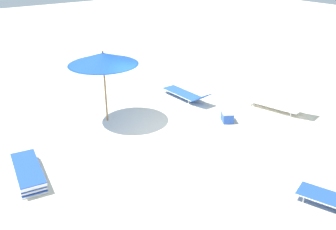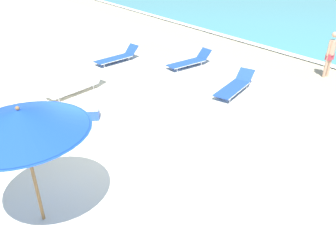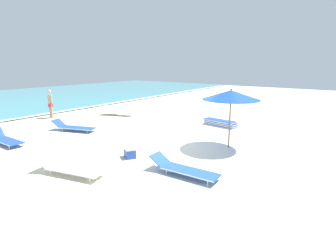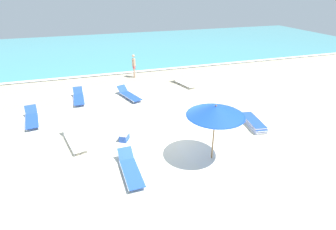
{
  "view_description": "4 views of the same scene",
  "coord_description": "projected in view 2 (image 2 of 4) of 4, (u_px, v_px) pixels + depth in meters",
  "views": [
    {
      "loc": [
        6.24,
        8.44,
        5.37
      ],
      "look_at": [
        0.56,
        0.67,
        1.01
      ],
      "focal_mm": 40.0,
      "sensor_mm": 36.0,
      "label": 1
    },
    {
      "loc": [
        6.28,
        -2.8,
        4.67
      ],
      "look_at": [
        0.76,
        1.26,
        1.06
      ],
      "focal_mm": 35.0,
      "sensor_mm": 36.0,
      "label": 2
    },
    {
      "loc": [
        -8.56,
        -5.94,
        3.36
      ],
      "look_at": [
        1.15,
        1.06,
        0.99
      ],
      "focal_mm": 28.0,
      "sensor_mm": 36.0,
      "label": 3
    },
    {
      "loc": [
        -3.25,
        -9.88,
        6.37
      ],
      "look_at": [
        0.25,
        1.07,
        0.66
      ],
      "focal_mm": 28.0,
      "sensor_mm": 36.0,
      "label": 4
    }
  ],
  "objects": [
    {
      "name": "beach_umbrella",
      "position": [
        20.0,
        121.0,
        5.26
      ],
      "size": [
        2.24,
        2.24,
        2.4
      ],
      "color": "olive",
      "rests_on": "ground_plane"
    },
    {
      "name": "sun_lounger_under_umbrella",
      "position": [
        3.0,
        135.0,
        8.57
      ],
      "size": [
        0.69,
        2.26,
        0.49
      ],
      "rotation": [
        0.0,
        0.0,
        0.04
      ],
      "color": "blue",
      "rests_on": "ground_plane"
    },
    {
      "name": "ground_plane",
      "position": [
        110.0,
        158.0,
        8.16
      ],
      "size": [
        60.0,
        60.0,
        0.16
      ],
      "color": "beige"
    },
    {
      "name": "sun_lounger_beside_umbrella",
      "position": [
        190.0,
        61.0,
        13.92
      ],
      "size": [
        0.67,
        2.1,
        0.59
      ],
      "rotation": [
        0.0,
        0.0,
        0.02
      ],
      "color": "blue",
      "rests_on": "ground_plane"
    },
    {
      "name": "beachgoer_wading_adult",
      "position": [
        331.0,
        52.0,
        12.42
      ],
      "size": [
        0.27,
        0.45,
        1.76
      ],
      "rotation": [
        0.0,
        0.0,
        4.62
      ],
      "color": "tan",
      "rests_on": "ground_plane"
    },
    {
      "name": "cooler_box",
      "position": [
        91.0,
        113.0,
        9.72
      ],
      "size": [
        0.56,
        0.61,
        0.37
      ],
      "rotation": [
        0.0,
        0.0,
        4.17
      ],
      "color": "blue",
      "rests_on": "ground_plane"
    },
    {
      "name": "sun_lounger_near_water_right",
      "position": [
        77.0,
        86.0,
        11.5
      ],
      "size": [
        1.12,
        2.29,
        0.6
      ],
      "rotation": [
        0.0,
        0.0,
        0.25
      ],
      "color": "white",
      "rests_on": "ground_plane"
    },
    {
      "name": "sun_lounger_near_water_left",
      "position": [
        235.0,
        86.0,
        11.53
      ],
      "size": [
        1.31,
        2.32,
        0.53
      ],
      "rotation": [
        0.0,
        0.0,
        0.33
      ],
      "color": "blue",
      "rests_on": "ground_plane"
    },
    {
      "name": "sun_lounger_mid_beach_solo",
      "position": [
        117.0,
        57.0,
        14.43
      ],
      "size": [
        0.89,
        2.14,
        0.59
      ],
      "rotation": [
        0.0,
        0.0,
        0.14
      ],
      "color": "blue",
      "rests_on": "ground_plane"
    }
  ]
}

